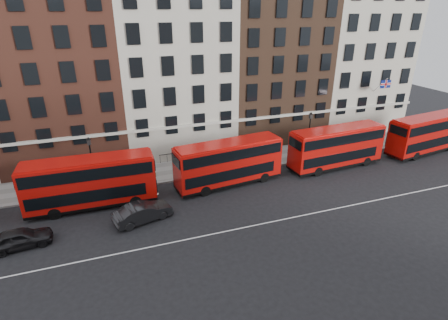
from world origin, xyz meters
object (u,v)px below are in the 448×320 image
object	(u,v)px
bus_e	(427,133)
car_front	(143,212)
bus_c	(228,162)
bus_b	(90,182)
traffic_light	(389,129)
bus_d	(336,146)
car_rear	(20,238)

from	to	relation	value
bus_e	car_front	xyz separation A→B (m)	(-34.50, -3.82, -1.69)
bus_c	bus_e	world-z (taller)	bus_e
bus_b	traffic_light	xyz separation A→B (m)	(35.21, 2.80, -0.04)
bus_b	bus_e	world-z (taller)	bus_e
traffic_light	bus_d	bearing A→B (deg)	-164.07
bus_c	bus_d	xyz separation A→B (m)	(12.55, 0.00, 0.03)
bus_b	car_rear	xyz separation A→B (m)	(-5.16, -4.33, -1.73)
bus_c	bus_e	bearing A→B (deg)	-6.64
bus_e	car_rear	xyz separation A→B (m)	(-43.55, -4.33, -1.74)
car_rear	car_front	xyz separation A→B (m)	(9.05, 0.50, 0.05)
bus_c	traffic_light	world-z (taller)	bus_c
bus_c	bus_d	distance (m)	12.55
traffic_light	bus_c	bearing A→B (deg)	-172.86
bus_b	bus_c	bearing A→B (deg)	1.20
bus_e	traffic_light	distance (m)	4.24
bus_c	car_front	size ratio (longest dim) A/B	2.26
bus_b	bus_d	xyz separation A→B (m)	(25.39, -0.00, -0.01)
car_rear	car_front	world-z (taller)	car_front
bus_e	traffic_light	world-z (taller)	bus_e
bus_c	traffic_light	bearing A→B (deg)	0.51
bus_b	bus_c	xyz separation A→B (m)	(12.84, -0.00, -0.05)
bus_d	car_rear	bearing A→B (deg)	-175.74
bus_d	car_rear	size ratio (longest dim) A/B	2.52
bus_b	car_front	size ratio (longest dim) A/B	2.27
bus_c	traffic_light	xyz separation A→B (m)	(22.37, 2.80, 0.01)
bus_e	car_front	distance (m)	34.75
bus_b	bus_d	bearing A→B (deg)	1.22
bus_b	car_rear	size ratio (longest dim) A/B	2.51
bus_b	car_rear	distance (m)	6.96
bus_e	car_rear	size ratio (longest dim) A/B	2.56
bus_d	traffic_light	distance (m)	10.21
bus_b	car_front	bearing A→B (deg)	-43.28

